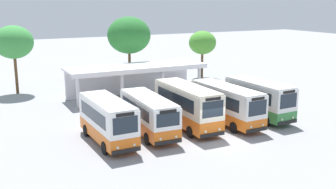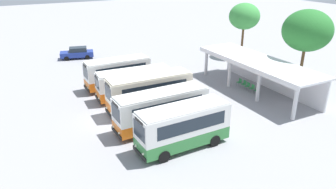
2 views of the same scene
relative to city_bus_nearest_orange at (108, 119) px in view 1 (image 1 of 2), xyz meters
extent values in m
plane|color=#939399|center=(7.11, -3.41, -1.78)|extent=(180.00, 180.00, 0.00)
cylinder|color=black|center=(1.06, -2.11, -1.33)|extent=(0.24, 0.90, 0.90)
cylinder|color=black|center=(-0.98, -2.15, -1.33)|extent=(0.24, 0.90, 0.90)
cylinder|color=black|center=(0.98, 2.17, -1.33)|extent=(0.24, 0.90, 0.90)
cylinder|color=black|center=(-1.06, 2.13, -1.33)|extent=(0.24, 0.90, 0.90)
cube|color=orange|center=(0.00, 0.01, -0.92)|extent=(2.27, 6.95, 0.95)
cube|color=white|center=(0.00, 0.01, 0.44)|extent=(2.27, 6.95, 1.77)
cube|color=white|center=(0.00, 0.01, 1.38)|extent=(2.20, 6.74, 0.12)
cube|color=black|center=(0.07, -3.47, -1.26)|extent=(2.03, 0.14, 0.28)
cube|color=#1E2833|center=(0.07, -3.42, 0.49)|extent=(1.75, 0.08, 1.15)
cube|color=black|center=(0.07, -3.42, 1.20)|extent=(1.28, 0.07, 0.24)
cube|color=#1E2833|center=(1.06, 0.13, 0.49)|extent=(0.15, 5.52, 0.97)
cube|color=#1E2833|center=(-1.06, 0.09, 0.49)|extent=(0.15, 5.52, 0.97)
sphere|color=#EAEACC|center=(0.66, -3.45, -0.95)|extent=(0.20, 0.20, 0.20)
sphere|color=#EAEACC|center=(-0.52, -3.47, -0.95)|extent=(0.20, 0.20, 0.20)
cylinder|color=black|center=(4.39, -1.82, -1.33)|extent=(0.26, 0.91, 0.90)
cylinder|color=black|center=(2.35, -1.72, -1.33)|extent=(0.26, 0.91, 0.90)
cylinder|color=black|center=(4.62, 2.79, -1.33)|extent=(0.26, 0.91, 0.90)
cylinder|color=black|center=(2.58, 2.89, -1.33)|extent=(0.26, 0.91, 0.90)
cube|color=orange|center=(3.49, 0.54, -0.92)|extent=(2.50, 7.55, 0.95)
cube|color=white|center=(3.49, 0.54, 0.31)|extent=(2.50, 7.55, 1.50)
cube|color=white|center=(3.49, 0.54, 1.12)|extent=(2.42, 7.32, 0.12)
cube|color=black|center=(3.30, -3.22, -1.26)|extent=(2.04, 0.20, 0.28)
cube|color=#1E2833|center=(3.31, -3.17, 0.36)|extent=(1.76, 0.14, 0.98)
cube|color=black|center=(3.31, -3.17, 0.94)|extent=(1.29, 0.11, 0.24)
cube|color=#1E2833|center=(4.55, 0.58, 0.36)|extent=(0.33, 5.96, 0.83)
cube|color=#1E2833|center=(2.43, 0.69, 0.36)|extent=(0.33, 5.96, 0.83)
sphere|color=#EAEACC|center=(3.89, -3.24, -0.95)|extent=(0.20, 0.20, 0.20)
sphere|color=#EAEACC|center=(2.72, -3.18, -0.95)|extent=(0.20, 0.20, 0.20)
cylinder|color=black|center=(8.00, -1.77, -1.33)|extent=(0.23, 0.90, 0.90)
cylinder|color=black|center=(5.91, -1.76, -1.33)|extent=(0.23, 0.90, 0.90)
cylinder|color=black|center=(8.04, 3.02, -1.33)|extent=(0.23, 0.90, 0.90)
cylinder|color=black|center=(5.95, 3.03, -1.33)|extent=(0.23, 0.90, 0.90)
cube|color=orange|center=(6.97, 0.63, -0.85)|extent=(2.25, 7.75, 1.09)
cube|color=beige|center=(6.97, 0.63, 0.63)|extent=(2.25, 7.75, 1.87)
cube|color=beige|center=(6.97, 0.63, 1.63)|extent=(2.19, 7.51, 0.12)
cube|color=black|center=(6.94, -3.26, -1.26)|extent=(2.08, 0.12, 0.28)
cube|color=#1E2833|center=(6.94, -3.22, 0.68)|extent=(1.80, 0.06, 1.22)
cube|color=black|center=(6.94, -3.22, 1.45)|extent=(1.31, 0.06, 0.24)
cube|color=#1E2833|center=(8.06, 0.72, 0.68)|extent=(0.09, 6.18, 1.03)
cube|color=#1E2833|center=(5.89, 0.74, 0.68)|extent=(0.09, 6.18, 1.03)
sphere|color=#EAEACC|center=(7.54, -3.26, -0.95)|extent=(0.20, 0.20, 0.20)
sphere|color=#EAEACC|center=(6.34, -3.25, -0.95)|extent=(0.20, 0.20, 0.20)
cylinder|color=black|center=(11.54, -2.30, -1.33)|extent=(0.25, 0.91, 0.90)
cylinder|color=black|center=(9.52, -2.36, -1.33)|extent=(0.25, 0.91, 0.90)
cylinder|color=black|center=(11.39, 2.54, -1.33)|extent=(0.25, 0.91, 0.90)
cylinder|color=black|center=(9.37, 2.48, -1.33)|extent=(0.25, 0.91, 0.90)
cube|color=orange|center=(10.46, 0.09, -0.94)|extent=(2.37, 7.87, 0.91)
cube|color=silver|center=(10.46, 0.09, 0.41)|extent=(2.37, 7.87, 1.80)
cube|color=silver|center=(10.46, 0.09, 1.37)|extent=(2.30, 7.64, 0.12)
cube|color=black|center=(10.58, -3.84, -1.26)|extent=(2.02, 0.16, 0.28)
cube|color=#1E2833|center=(10.58, -3.80, 0.46)|extent=(1.74, 0.10, 1.17)
cube|color=black|center=(10.58, -3.80, 1.19)|extent=(1.27, 0.09, 0.24)
cube|color=#1E2833|center=(11.50, 0.22, 0.46)|extent=(0.24, 6.25, 0.99)
cube|color=#1E2833|center=(9.40, 0.16, 0.46)|extent=(0.24, 6.25, 0.99)
sphere|color=#EAEACC|center=(11.16, -3.82, -0.95)|extent=(0.20, 0.20, 0.20)
sphere|color=#EAEACC|center=(10.00, -3.85, -0.95)|extent=(0.20, 0.20, 0.20)
cylinder|color=black|center=(15.06, -2.00, -1.33)|extent=(0.25, 0.91, 0.90)
cylinder|color=black|center=(12.98, -2.08, -1.33)|extent=(0.25, 0.91, 0.90)
cylinder|color=black|center=(14.91, 2.31, -1.33)|extent=(0.25, 0.91, 0.90)
cylinder|color=black|center=(12.83, 2.24, -1.33)|extent=(0.25, 0.91, 0.90)
cube|color=#337F3D|center=(13.94, 0.12, -0.92)|extent=(2.42, 7.04, 0.96)
cube|color=silver|center=(13.94, 0.12, 0.48)|extent=(2.42, 7.04, 1.83)
cube|color=silver|center=(13.94, 0.12, 1.45)|extent=(2.35, 6.83, 0.12)
cube|color=black|center=(14.07, -3.39, -1.26)|extent=(2.07, 0.17, 0.28)
cube|color=#1E2833|center=(14.06, -3.35, 0.53)|extent=(1.79, 0.11, 1.19)
cube|color=black|center=(14.06, -3.35, 1.27)|extent=(1.31, 0.10, 0.24)
cube|color=#1E2833|center=(15.02, 0.26, 0.53)|extent=(0.24, 5.57, 1.00)
cube|color=#1E2833|center=(12.86, 0.18, 0.53)|extent=(0.24, 5.57, 1.00)
sphere|color=#EAEACC|center=(14.66, -3.36, -0.95)|extent=(0.20, 0.20, 0.20)
sphere|color=#EAEACC|center=(13.47, -3.40, -0.95)|extent=(0.20, 0.20, 0.20)
cylinder|color=silver|center=(0.69, 10.97, -0.18)|extent=(0.36, 0.36, 3.20)
cylinder|color=silver|center=(5.26, 10.97, -0.18)|extent=(0.36, 0.36, 3.20)
cylinder|color=silver|center=(9.83, 10.97, -0.18)|extent=(0.36, 0.36, 3.20)
cylinder|color=silver|center=(14.40, 10.97, -0.18)|extent=(0.36, 0.36, 3.20)
cube|color=white|center=(7.55, 14.58, -0.18)|extent=(14.51, 0.20, 3.20)
cube|color=white|center=(7.55, 12.67, 1.52)|extent=(15.01, 4.51, 0.20)
cube|color=white|center=(7.55, 10.47, 1.28)|extent=(15.01, 0.10, 0.28)
cylinder|color=slate|center=(5.88, 11.82, -1.56)|extent=(0.03, 0.03, 0.44)
cylinder|color=slate|center=(5.53, 11.82, -1.56)|extent=(0.03, 0.03, 0.44)
cylinder|color=slate|center=(5.89, 12.17, -1.56)|extent=(0.03, 0.03, 0.44)
cylinder|color=slate|center=(5.53, 12.18, -1.56)|extent=(0.03, 0.03, 0.44)
cube|color=#2D8C47|center=(5.71, 12.00, -1.32)|extent=(0.45, 0.45, 0.04)
cube|color=#2D8C47|center=(5.71, 12.20, -1.12)|extent=(0.44, 0.05, 0.40)
cylinder|color=slate|center=(6.57, 11.86, -1.56)|extent=(0.03, 0.03, 0.44)
cylinder|color=slate|center=(6.22, 11.87, -1.56)|extent=(0.03, 0.03, 0.44)
cylinder|color=slate|center=(6.58, 12.22, -1.56)|extent=(0.03, 0.03, 0.44)
cylinder|color=slate|center=(6.23, 12.22, -1.56)|extent=(0.03, 0.03, 0.44)
cube|color=#2D8C47|center=(6.40, 12.04, -1.32)|extent=(0.45, 0.45, 0.04)
cube|color=#2D8C47|center=(6.41, 12.24, -1.12)|extent=(0.44, 0.05, 0.40)
cylinder|color=slate|center=(7.27, 11.78, -1.56)|extent=(0.03, 0.03, 0.44)
cylinder|color=slate|center=(6.92, 11.79, -1.56)|extent=(0.03, 0.03, 0.44)
cylinder|color=slate|center=(7.28, 12.13, -1.56)|extent=(0.03, 0.03, 0.44)
cylinder|color=slate|center=(6.92, 12.14, -1.56)|extent=(0.03, 0.03, 0.44)
cube|color=#2D8C47|center=(7.10, 11.96, -1.32)|extent=(0.45, 0.45, 0.04)
cube|color=#2D8C47|center=(7.10, 12.16, -1.12)|extent=(0.44, 0.05, 0.40)
cylinder|color=slate|center=(7.96, 11.79, -1.56)|extent=(0.03, 0.03, 0.44)
cylinder|color=slate|center=(7.61, 11.80, -1.56)|extent=(0.03, 0.03, 0.44)
cylinder|color=slate|center=(7.97, 12.15, -1.56)|extent=(0.03, 0.03, 0.44)
cylinder|color=slate|center=(7.62, 12.15, -1.56)|extent=(0.03, 0.03, 0.44)
cube|color=#2D8C47|center=(7.79, 11.97, -1.32)|extent=(0.45, 0.45, 0.04)
cube|color=#2D8C47|center=(7.80, 12.17, -1.12)|extent=(0.44, 0.05, 0.40)
cylinder|color=slate|center=(8.66, 11.89, -1.56)|extent=(0.03, 0.03, 0.44)
cylinder|color=slate|center=(8.31, 11.90, -1.56)|extent=(0.03, 0.03, 0.44)
cylinder|color=slate|center=(8.67, 12.24, -1.56)|extent=(0.03, 0.03, 0.44)
cylinder|color=slate|center=(8.31, 12.25, -1.56)|extent=(0.03, 0.03, 0.44)
cube|color=#2D8C47|center=(8.49, 12.07, -1.32)|extent=(0.45, 0.45, 0.04)
cube|color=#2D8C47|center=(8.49, 12.27, -1.12)|extent=(0.44, 0.05, 0.40)
cylinder|color=brown|center=(8.81, 17.81, 0.36)|extent=(0.32, 0.32, 4.28)
ellipsoid|color=#28722D|center=(8.81, 17.81, 4.41)|extent=(5.10, 5.10, 4.33)
cylinder|color=brown|center=(19.77, 19.07, -0.11)|extent=(0.32, 0.32, 3.35)
ellipsoid|color=#4C9933|center=(19.77, 19.07, 2.93)|extent=(3.65, 3.65, 3.10)
cylinder|color=brown|center=(-3.81, 20.07, 0.29)|extent=(0.32, 0.32, 4.15)
ellipsoid|color=green|center=(-3.81, 20.07, 3.97)|extent=(4.27, 4.27, 3.63)
camera|label=1|loc=(-8.87, -27.09, 8.36)|focal=43.34mm
camera|label=2|loc=(32.07, -10.53, 11.09)|focal=34.86mm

